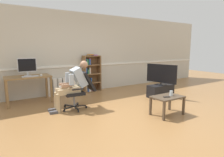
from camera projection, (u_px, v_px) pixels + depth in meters
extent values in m
plane|color=olive|center=(126.00, 113.00, 4.41)|extent=(18.00, 18.00, 0.00)
cube|color=beige|center=(80.00, 53.00, 6.40)|extent=(12.00, 0.10, 2.70)
cube|color=white|center=(81.00, 66.00, 6.41)|extent=(12.00, 0.03, 0.05)
cube|color=olive|center=(7.00, 95.00, 4.67)|extent=(0.06, 0.06, 0.72)
cube|color=olive|center=(51.00, 90.00, 5.25)|extent=(0.06, 0.06, 0.72)
cube|color=olive|center=(47.00, 86.00, 5.73)|extent=(0.06, 0.06, 0.72)
cube|color=olive|center=(6.00, 91.00, 5.15)|extent=(0.06, 0.06, 0.72)
cube|color=olive|center=(28.00, 77.00, 5.14)|extent=(1.18, 0.65, 0.04)
cube|color=silver|center=(28.00, 76.00, 5.19)|extent=(0.18, 0.14, 0.01)
cube|color=silver|center=(28.00, 74.00, 5.20)|extent=(0.04, 0.02, 0.10)
cube|color=silver|center=(27.00, 65.00, 5.16)|extent=(0.49, 0.02, 0.38)
cube|color=black|center=(27.00, 65.00, 5.15)|extent=(0.45, 0.00, 0.34)
cube|color=silver|center=(30.00, 76.00, 5.04)|extent=(0.42, 0.12, 0.02)
cube|color=white|center=(41.00, 75.00, 5.21)|extent=(0.06, 0.10, 0.03)
cube|color=brown|center=(84.00, 74.00, 6.33)|extent=(0.03, 0.28, 1.26)
cube|color=brown|center=(99.00, 73.00, 6.64)|extent=(0.03, 0.28, 1.26)
cube|color=brown|center=(90.00, 73.00, 6.60)|extent=(0.58, 0.02, 1.26)
cube|color=brown|center=(92.00, 91.00, 6.59)|extent=(0.55, 0.28, 0.03)
cube|color=brown|center=(92.00, 82.00, 6.54)|extent=(0.55, 0.28, 0.03)
cube|color=brown|center=(92.00, 74.00, 6.49)|extent=(0.55, 0.28, 0.03)
cube|color=brown|center=(92.00, 65.00, 6.43)|extent=(0.55, 0.28, 0.03)
cube|color=brown|center=(91.00, 56.00, 6.38)|extent=(0.55, 0.28, 0.03)
cube|color=beige|center=(86.00, 89.00, 6.45)|extent=(0.04, 0.19, 0.21)
cube|color=orange|center=(86.00, 80.00, 6.39)|extent=(0.04, 0.19, 0.17)
cube|color=#2D519E|center=(85.00, 71.00, 6.33)|extent=(0.05, 0.19, 0.21)
cube|color=#2D519E|center=(85.00, 62.00, 6.29)|extent=(0.04, 0.19, 0.21)
cube|color=#2D519E|center=(88.00, 88.00, 6.47)|extent=(0.03, 0.19, 0.21)
cube|color=white|center=(87.00, 80.00, 6.40)|extent=(0.03, 0.19, 0.22)
cube|color=#38844C|center=(87.00, 71.00, 6.38)|extent=(0.03, 0.19, 0.16)
cube|color=#38844C|center=(87.00, 62.00, 6.30)|extent=(0.05, 0.19, 0.19)
cube|color=beige|center=(88.00, 88.00, 6.49)|extent=(0.03, 0.19, 0.24)
cube|color=#6699A3|center=(88.00, 80.00, 6.43)|extent=(0.04, 0.19, 0.16)
cube|color=beige|center=(89.00, 71.00, 6.41)|extent=(0.04, 0.19, 0.21)
cube|color=#2D519E|center=(89.00, 62.00, 6.36)|extent=(0.05, 0.19, 0.19)
cube|color=white|center=(90.00, 88.00, 6.52)|extent=(0.03, 0.19, 0.23)
cube|color=#2D519E|center=(90.00, 80.00, 6.50)|extent=(0.03, 0.19, 0.17)
cube|color=red|center=(89.00, 71.00, 6.43)|extent=(0.05, 0.19, 0.18)
cube|color=#89428E|center=(89.00, 62.00, 6.37)|extent=(0.04, 0.19, 0.21)
cube|color=#89428E|center=(92.00, 87.00, 6.57)|extent=(0.02, 0.19, 0.24)
cube|color=#89428E|center=(95.00, 55.00, 6.43)|extent=(0.16, 0.22, 0.02)
cube|color=orange|center=(90.00, 55.00, 6.38)|extent=(0.16, 0.22, 0.02)
cube|color=white|center=(50.00, 88.00, 5.90)|extent=(0.12, 0.08, 0.56)
cube|color=white|center=(55.00, 87.00, 5.98)|extent=(0.12, 0.08, 0.56)
cube|color=white|center=(60.00, 87.00, 6.06)|extent=(0.12, 0.08, 0.56)
cube|color=white|center=(65.00, 86.00, 6.15)|extent=(0.12, 0.08, 0.56)
cube|color=white|center=(70.00, 85.00, 6.23)|extent=(0.12, 0.08, 0.56)
cube|color=white|center=(74.00, 85.00, 6.32)|extent=(0.12, 0.08, 0.56)
cube|color=black|center=(76.00, 108.00, 4.58)|extent=(0.05, 0.30, 0.02)
cylinder|color=black|center=(78.00, 111.00, 4.46)|extent=(0.03, 0.06, 0.06)
cube|color=black|center=(80.00, 106.00, 4.74)|extent=(0.29, 0.14, 0.02)
cylinder|color=black|center=(86.00, 107.00, 4.77)|extent=(0.06, 0.04, 0.06)
cube|color=black|center=(76.00, 105.00, 4.86)|extent=(0.22, 0.26, 0.02)
cylinder|color=black|center=(78.00, 104.00, 5.01)|extent=(0.05, 0.06, 0.06)
cube|color=black|center=(70.00, 106.00, 4.77)|extent=(0.19, 0.27, 0.02)
cylinder|color=black|center=(65.00, 106.00, 4.84)|extent=(0.05, 0.06, 0.06)
cube|color=black|center=(69.00, 108.00, 4.60)|extent=(0.30, 0.11, 0.02)
cylinder|color=black|center=(64.00, 111.00, 4.50)|extent=(0.06, 0.04, 0.06)
cylinder|color=gray|center=(74.00, 100.00, 4.68)|extent=(0.05, 0.05, 0.30)
cube|color=black|center=(74.00, 93.00, 4.65)|extent=(0.48, 0.48, 0.07)
cube|color=black|center=(87.00, 81.00, 4.78)|extent=(0.35, 0.45, 0.52)
cube|color=black|center=(71.00, 85.00, 4.86)|extent=(0.28, 0.06, 0.03)
cube|color=black|center=(78.00, 89.00, 4.41)|extent=(0.28, 0.06, 0.03)
cube|color=tan|center=(74.00, 89.00, 4.64)|extent=(0.28, 0.35, 0.14)
cube|color=#A3B2C1|center=(79.00, 77.00, 4.66)|extent=(0.40, 0.36, 0.52)
sphere|color=#A87A5B|center=(84.00, 65.00, 4.67)|extent=(0.20, 0.20, 0.20)
cube|color=white|center=(62.00, 86.00, 4.48)|extent=(0.15, 0.04, 0.02)
cube|color=tan|center=(64.00, 90.00, 4.63)|extent=(0.42, 0.15, 0.13)
cylinder|color=tan|center=(56.00, 101.00, 4.57)|extent=(0.10, 0.10, 0.46)
cube|color=#4C4C51|center=(53.00, 110.00, 4.55)|extent=(0.22, 0.10, 0.06)
cube|color=tan|center=(67.00, 92.00, 4.45)|extent=(0.42, 0.15, 0.13)
cylinder|color=tan|center=(58.00, 104.00, 4.40)|extent=(0.10, 0.10, 0.46)
cube|color=#4C4C51|center=(54.00, 112.00, 4.38)|extent=(0.22, 0.10, 0.06)
cube|color=#A3B2C1|center=(68.00, 78.00, 4.68)|extent=(0.10, 0.09, 0.26)
cube|color=#A87A5B|center=(65.00, 84.00, 4.60)|extent=(0.24, 0.08, 0.07)
cube|color=#A3B2C1|center=(71.00, 80.00, 4.41)|extent=(0.10, 0.09, 0.26)
cube|color=#A87A5B|center=(67.00, 86.00, 4.44)|extent=(0.24, 0.08, 0.07)
cube|color=black|center=(161.00, 91.00, 5.87)|extent=(0.87, 0.36, 0.38)
cube|color=black|center=(161.00, 84.00, 5.84)|extent=(0.28, 0.36, 0.02)
cylinder|color=black|center=(161.00, 83.00, 5.83)|extent=(0.04, 0.04, 0.05)
cube|color=black|center=(161.00, 74.00, 5.78)|extent=(0.30, 0.98, 0.57)
cube|color=#9EBCF4|center=(162.00, 73.00, 5.80)|extent=(0.24, 0.91, 0.53)
cube|color=#4C3D2D|center=(164.00, 111.00, 3.94)|extent=(0.04, 0.04, 0.41)
cube|color=#4C3D2D|center=(184.00, 106.00, 4.28)|extent=(0.04, 0.04, 0.41)
cube|color=#4C3D2D|center=(170.00, 102.00, 4.61)|extent=(0.04, 0.04, 0.41)
cube|color=#4C3D2D|center=(151.00, 106.00, 4.27)|extent=(0.04, 0.04, 0.41)
cube|color=#4C3D2D|center=(168.00, 97.00, 4.24)|extent=(0.71, 0.46, 0.03)
cylinder|color=silver|center=(171.00, 93.00, 4.28)|extent=(0.07, 0.07, 0.11)
cube|color=black|center=(167.00, 97.00, 4.14)|extent=(0.15, 0.10, 0.02)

